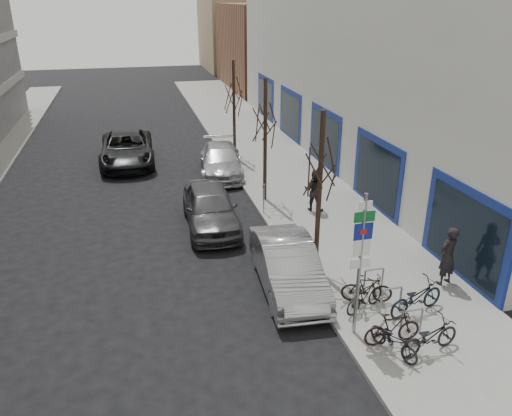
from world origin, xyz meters
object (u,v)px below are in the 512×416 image
lane_car (127,149)px  bike_far_curb (430,334)px  bike_near_left (394,338)px  pedestrian_near (448,256)px  tree_near (321,155)px  bike_mid_curb (417,295)px  bike_rack (391,297)px  parked_car_front (288,266)px  parked_car_back (221,160)px  pedestrian_far (314,190)px  meter_back (236,158)px  tree_mid (265,112)px  highway_sign_pole (361,257)px  bike_mid_inner (365,296)px  meter_mid (264,196)px  meter_front (309,257)px  bike_far_inner (367,288)px  bike_near_right (393,328)px  parked_car_mid (210,207)px

lane_car → bike_far_curb: bearing=-67.8°
bike_near_left → pedestrian_near: (3.22, 2.68, 0.51)m
tree_near → pedestrian_near: tree_near is taller
bike_mid_curb → lane_car: size_ratio=0.32×
bike_rack → parked_car_front: 3.27m
parked_car_back → lane_car: bearing=154.3°
bike_mid_curb → bike_far_curb: size_ratio=1.07×
bike_rack → bike_far_curb: bearing=-87.0°
tree_near → pedestrian_far: 5.88m
tree_near → parked_car_front: (-1.20, -0.68, -3.31)m
bike_rack → pedestrian_far: pedestrian_far is taller
meter_back → parked_car_back: (-0.75, 0.26, -0.17)m
parked_car_front → pedestrian_far: bearing=65.9°
tree_mid → parked_car_back: bearing=105.7°
highway_sign_pole → bike_mid_inner: 2.18m
meter_mid → pedestrian_far: size_ratio=0.69×
meter_front → bike_far_inner: (1.22, -1.72, -0.30)m
meter_back → pedestrian_far: pedestrian_far is taller
bike_rack → parked_car_back: parked_car_back is taller
bike_rack → highway_sign_pole: bearing=-156.4°
bike_mid_inner → bike_mid_curb: bearing=-133.0°
meter_mid → parked_car_back: 5.81m
highway_sign_pole → parked_car_back: highway_sign_pole is taller
bike_near_left → pedestrian_near: 4.22m
meter_front → parked_car_front: (-0.75, -0.18, -0.13)m
bike_mid_inner → tree_near: bearing=-11.9°
tree_near → pedestrian_far: (1.68, 4.75, -3.04)m
meter_back → bike_rack: bearing=-83.0°
meter_front → bike_mid_inner: (0.98, -2.10, -0.30)m
highway_sign_pole → bike_far_inner: highway_sign_pole is taller
lane_car → pedestrian_near: 18.42m
pedestrian_near → meter_front: bearing=-37.2°
bike_near_right → parked_car_mid: (-3.35, 8.66, 0.21)m
bike_rack → bike_mid_curb: (0.69, -0.18, 0.08)m
tree_near → meter_back: (-0.45, 10.50, -3.19)m
bike_mid_curb → parked_car_mid: 8.90m
tree_near → lane_car: bearing=113.0°
bike_near_right → pedestrian_far: pedestrian_far is taller
meter_front → meter_back: same height
parked_car_front → parked_car_back: size_ratio=0.93×
bike_near_left → pedestrian_near: bearing=18.6°
tree_mid → pedestrian_near: (3.63, -8.37, -2.98)m
parked_car_mid → pedestrian_far: size_ratio=2.70×
bike_near_right → bike_far_curb: 0.93m
meter_mid → pedestrian_near: size_ratio=0.65×
highway_sign_pole → bike_mid_inner: size_ratio=2.75×
tree_mid → lane_car: size_ratio=0.90×
bike_near_left → bike_mid_curb: bike_mid_curb is taller
pedestrian_near → pedestrian_far: 6.90m
meter_mid → meter_back: 5.50m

